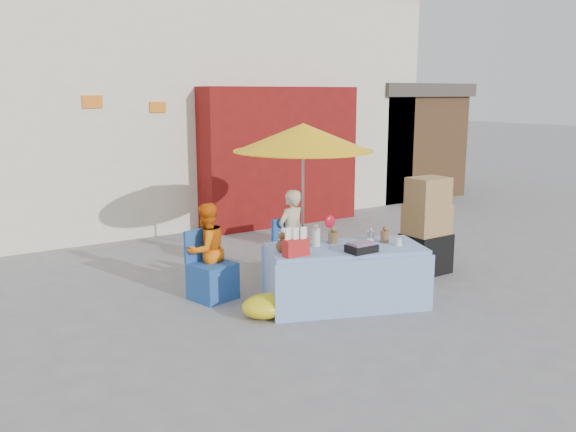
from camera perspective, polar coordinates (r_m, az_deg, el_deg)
ground at (r=7.30m, az=2.55°, el=-8.52°), size 80.00×80.00×0.00m
backdrop at (r=13.84m, az=-14.53°, el=13.64°), size 14.00×8.00×7.80m
market_table at (r=7.29m, az=5.31°, el=-5.52°), size 2.05×1.48×1.13m
chair_left at (r=7.57m, az=-7.14°, el=-5.81°), size 0.58×0.57×0.85m
chair_right at (r=8.17m, az=0.76°, el=-4.42°), size 0.58×0.57×0.85m
vendor_orange at (r=7.60m, az=-7.63°, el=-3.17°), size 0.66×0.57×1.17m
vendor_beige at (r=8.19m, az=0.27°, el=-1.78°), size 0.51×0.39×1.23m
umbrella at (r=8.29m, az=1.44°, el=7.31°), size 1.90×1.90×2.09m
box_stack at (r=8.70m, az=12.84°, el=-1.22°), size 0.62×0.52×1.36m
tarp_bundle at (r=6.95m, az=-2.02°, el=-8.40°), size 0.72×0.65×0.26m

